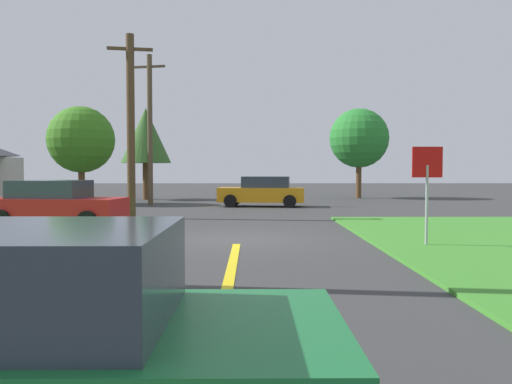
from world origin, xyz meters
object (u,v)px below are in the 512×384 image
car_behind_on_main_road (30,356)px  car_approaching_junction (263,192)px  oak_tree_right (81,140)px  utility_pole_far (150,128)px  parked_car_near_building (56,204)px  oak_tree_left (146,136)px  stop_sign (427,176)px  pine_tree_center (359,138)px  utility_pole_mid (131,124)px

car_behind_on_main_road → car_approaching_junction: (1.97, 24.25, 0.00)m
car_approaching_junction → oak_tree_right: size_ratio=0.85×
utility_pole_far → car_approaching_junction: bearing=-9.9°
car_behind_on_main_road → parked_car_near_building: (-5.28, 14.25, 0.00)m
car_behind_on_main_road → parked_car_near_building: bearing=110.1°
oak_tree_left → stop_sign: bearing=-61.5°
stop_sign → oak_tree_left: (-11.45, 21.05, 2.39)m
parked_car_near_building → oak_tree_right: oak_tree_right is taller
utility_pole_far → oak_tree_left: size_ratio=1.38×
car_approaching_junction → pine_tree_center: pine_tree_center is taller
stop_sign → pine_tree_center: bearing=-99.9°
pine_tree_center → oak_tree_left: bearing=-173.6°
car_approaching_junction → oak_tree_left: size_ratio=0.78×
utility_pole_mid → oak_tree_left: (-2.12, 13.15, 0.39)m
car_behind_on_main_road → car_approaching_junction: 24.33m
oak_tree_left → oak_tree_right: size_ratio=1.08×
pine_tree_center → oak_tree_right: 18.27m
parked_car_near_building → utility_pole_mid: size_ratio=0.62×
car_behind_on_main_road → oak_tree_right: oak_tree_right is taller
stop_sign → parked_car_near_building: 12.05m
oak_tree_left → oak_tree_right: 5.35m
pine_tree_center → oak_tree_right: pine_tree_center is taller
car_approaching_junction → pine_tree_center: 11.14m
utility_pole_far → pine_tree_center: 14.85m
parked_car_near_building → utility_pole_far: utility_pole_far is taller
oak_tree_right → utility_pole_mid: bearing=-60.4°
stop_sign → utility_pole_far: 18.78m
car_approaching_junction → oak_tree_right: oak_tree_right is taller
oak_tree_left → pine_tree_center: 14.52m
pine_tree_center → utility_pole_far: bearing=-151.8°
car_behind_on_main_road → utility_pole_far: size_ratio=0.47×
stop_sign → car_approaching_junction: 15.09m
oak_tree_right → pine_tree_center: bearing=19.7°
parked_car_near_building → oak_tree_right: bearing=112.8°
stop_sign → car_approaching_junction: (-3.87, 14.55, -1.01)m
car_approaching_junction → oak_tree_right: (-10.34, 1.95, 2.88)m
parked_car_near_building → pine_tree_center: bearing=60.4°
stop_sign → pine_tree_center: pine_tree_center is taller
pine_tree_center → utility_pole_mid: bearing=-129.8°
utility_pole_far → pine_tree_center: utility_pole_far is taller
car_behind_on_main_road → car_approaching_junction: bearing=85.1°
car_behind_on_main_road → pine_tree_center: (8.82, 32.37, 3.35)m
car_approaching_junction → pine_tree_center: (6.85, 8.12, 3.35)m
stop_sign → car_behind_on_main_road: (-5.83, -9.70, -1.01)m
parked_car_near_building → pine_tree_center: pine_tree_center is taller
car_behind_on_main_road → car_approaching_junction: same height
utility_pole_mid → pine_tree_center: bearing=50.2°
car_behind_on_main_road → utility_pole_far: bearing=99.3°
car_behind_on_main_road → utility_pole_mid: size_ratio=0.52×
utility_pole_mid → utility_pole_far: bearing=95.6°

